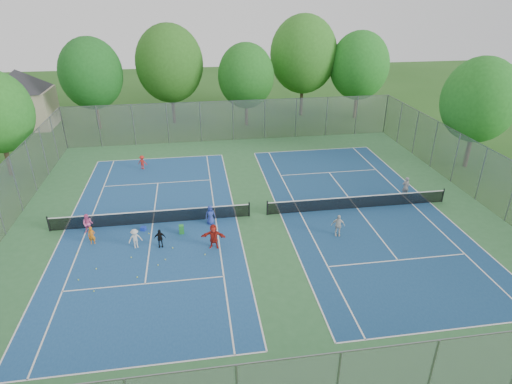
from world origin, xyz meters
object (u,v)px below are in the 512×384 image
net_right (358,202)px  instructor (406,187)px  ball_crate (143,229)px  net_left (152,217)px  ball_hopper (181,229)px

net_right → instructor: (4.13, 1.28, 0.32)m
ball_crate → instructor: size_ratio=0.19×
net_left → ball_hopper: bearing=-39.6°
net_left → net_right: bearing=0.0°
ball_hopper → instructor: instructor is taller
ball_crate → instructor: (18.66, 2.10, 0.64)m
instructor → net_right: bearing=14.0°
net_left → ball_hopper: net_left is taller
ball_hopper → instructor: bearing=9.9°
net_left → net_right: size_ratio=1.00×
net_left → ball_crate: size_ratio=42.84×
net_right → instructor: size_ratio=8.35×
net_left → instructor: instructor is taller
net_right → instructor: instructor is taller
instructor → ball_hopper: bearing=6.6°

